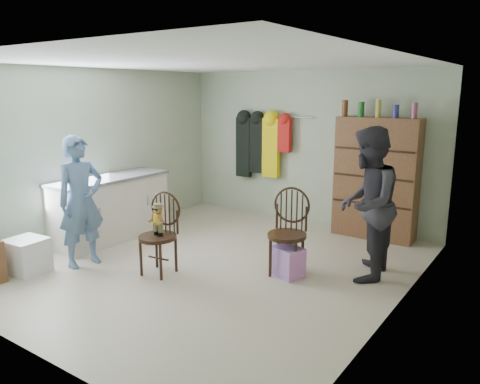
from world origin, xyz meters
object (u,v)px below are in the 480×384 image
Objects in this scene: chair_front at (160,227)px; counter at (111,208)px; dresser at (376,178)px; chair_far at (289,228)px.

counter is at bearing 153.06° from chair_front.
chair_front reaches higher than counter.
counter is 0.91× the size of dresser.
dresser reaches higher than counter.
dresser is (0.37, 1.97, 0.35)m from chair_far.
chair_front is 3.32m from dresser.
chair_far is (1.27, 0.89, -0.01)m from chair_front.
chair_front is at bearing -119.86° from dresser.
dresser is at bearing 35.69° from counter.
counter is at bearing -144.31° from dresser.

